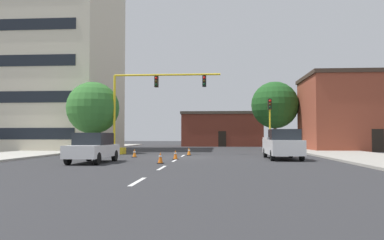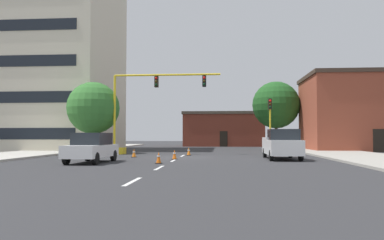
% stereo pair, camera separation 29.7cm
% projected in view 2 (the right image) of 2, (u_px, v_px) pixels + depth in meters
% --- Properties ---
extents(ground_plane, '(160.00, 160.00, 0.00)m').
position_uv_depth(ground_plane, '(179.00, 158.00, 26.84)').
color(ground_plane, '#2D2D30').
extents(sidewalk_left, '(6.00, 56.00, 0.14)m').
position_uv_depth(sidewalk_left, '(52.00, 151.00, 35.85)').
color(sidewalk_left, '#B2ADA3').
rests_on(sidewalk_left, ground_plane).
extents(sidewalk_right, '(6.00, 56.00, 0.14)m').
position_uv_depth(sidewalk_right, '(334.00, 152.00, 33.77)').
color(sidewalk_right, '#9E998E').
rests_on(sidewalk_right, ground_plane).
extents(lane_stripe_seg_0, '(0.16, 2.40, 0.01)m').
position_uv_depth(lane_stripe_seg_0, '(133.00, 181.00, 12.89)').
color(lane_stripe_seg_0, silver).
rests_on(lane_stripe_seg_0, ground_plane).
extents(lane_stripe_seg_1, '(0.16, 2.40, 0.01)m').
position_uv_depth(lane_stripe_seg_1, '(159.00, 168.00, 18.37)').
color(lane_stripe_seg_1, silver).
rests_on(lane_stripe_seg_1, ground_plane).
extents(lane_stripe_seg_2, '(0.16, 2.40, 0.01)m').
position_uv_depth(lane_stripe_seg_2, '(174.00, 160.00, 23.85)').
color(lane_stripe_seg_2, silver).
rests_on(lane_stripe_seg_2, ground_plane).
extents(lane_stripe_seg_3, '(0.16, 2.40, 0.01)m').
position_uv_depth(lane_stripe_seg_3, '(183.00, 156.00, 29.33)').
color(lane_stripe_seg_3, silver).
rests_on(lane_stripe_seg_3, ground_plane).
extents(building_tall_left, '(15.32, 13.94, 21.38)m').
position_uv_depth(building_tall_left, '(48.00, 56.00, 43.12)').
color(building_tall_left, beige).
rests_on(building_tall_left, ground_plane).
extents(building_brick_center, '(11.98, 8.27, 5.06)m').
position_uv_depth(building_brick_center, '(223.00, 129.00, 57.16)').
color(building_brick_center, brown).
rests_on(building_brick_center, ground_plane).
extents(building_row_right, '(11.64, 8.91, 8.02)m').
position_uv_depth(building_row_right, '(361.00, 112.00, 39.73)').
color(building_row_right, brown).
rests_on(building_row_right, ground_plane).
extents(traffic_signal_gantry, '(9.98, 1.20, 6.83)m').
position_uv_depth(traffic_signal_gantry, '(130.00, 127.00, 32.08)').
color(traffic_signal_gantry, yellow).
rests_on(traffic_signal_gantry, ground_plane).
extents(traffic_light_pole_right, '(0.32, 0.47, 4.80)m').
position_uv_depth(traffic_light_pole_right, '(270.00, 113.00, 32.74)').
color(traffic_light_pole_right, yellow).
rests_on(traffic_light_pole_right, ground_plane).
extents(tree_right_far, '(5.57, 5.57, 8.00)m').
position_uv_depth(tree_right_far, '(276.00, 105.00, 44.60)').
color(tree_right_far, '#4C3823').
rests_on(tree_right_far, ground_plane).
extents(tree_left_near, '(4.59, 4.59, 6.31)m').
position_uv_depth(tree_left_near, '(93.00, 108.00, 33.17)').
color(tree_left_near, '#4C3823').
rests_on(tree_left_near, ground_plane).
extents(pickup_truck_white, '(2.04, 5.41, 1.99)m').
position_uv_depth(pickup_truck_white, '(281.00, 145.00, 25.05)').
color(pickup_truck_white, white).
rests_on(pickup_truck_white, ground_plane).
extents(sedan_white_near_left, '(1.98, 4.55, 1.74)m').
position_uv_depth(sedan_white_near_left, '(92.00, 147.00, 21.88)').
color(sedan_white_near_left, white).
rests_on(sedan_white_near_left, ground_plane).
extents(traffic_cone_roadside_a, '(0.36, 0.36, 0.64)m').
position_uv_depth(traffic_cone_roadside_a, '(189.00, 151.00, 29.81)').
color(traffic_cone_roadside_a, black).
rests_on(traffic_cone_roadside_a, ground_plane).
extents(traffic_cone_roadside_b, '(0.36, 0.36, 0.61)m').
position_uv_depth(traffic_cone_roadside_b, '(134.00, 153.00, 27.30)').
color(traffic_cone_roadside_b, black).
rests_on(traffic_cone_roadside_b, ground_plane).
extents(traffic_cone_roadside_c, '(0.36, 0.36, 0.64)m').
position_uv_depth(traffic_cone_roadside_c, '(174.00, 155.00, 24.79)').
color(traffic_cone_roadside_c, black).
rests_on(traffic_cone_roadside_c, ground_plane).
extents(traffic_cone_roadside_d, '(0.36, 0.36, 0.66)m').
position_uv_depth(traffic_cone_roadside_d, '(159.00, 158.00, 21.14)').
color(traffic_cone_roadside_d, black).
rests_on(traffic_cone_roadside_d, ground_plane).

